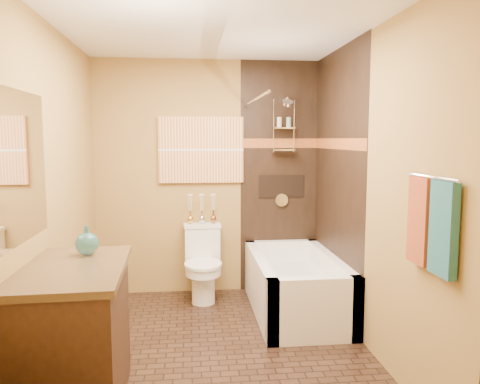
{
  "coord_description": "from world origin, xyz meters",
  "views": [
    {
      "loc": [
        -0.2,
        -3.53,
        1.66
      ],
      "look_at": [
        0.23,
        0.4,
        1.22
      ],
      "focal_mm": 35.0,
      "sensor_mm": 36.0,
      "label": 1
    }
  ],
  "objects": [
    {
      "name": "floor",
      "position": [
        0.0,
        0.0,
        0.0
      ],
      "size": [
        3.0,
        3.0,
        0.0
      ],
      "primitive_type": "plane",
      "color": "black",
      "rests_on": "ground"
    },
    {
      "name": "wall_left",
      "position": [
        -1.2,
        0.0,
        1.25
      ],
      "size": [
        0.02,
        3.0,
        2.5
      ],
      "primitive_type": "cube",
      "color": "olive",
      "rests_on": "floor"
    },
    {
      "name": "wall_right",
      "position": [
        1.2,
        0.0,
        1.25
      ],
      "size": [
        0.02,
        3.0,
        2.5
      ],
      "primitive_type": "cube",
      "color": "olive",
      "rests_on": "floor"
    },
    {
      "name": "wall_back",
      "position": [
        0.0,
        1.5,
        1.25
      ],
      "size": [
        2.4,
        0.02,
        2.5
      ],
      "primitive_type": "cube",
      "color": "olive",
      "rests_on": "floor"
    },
    {
      "name": "wall_front",
      "position": [
        0.0,
        -1.5,
        1.25
      ],
      "size": [
        2.4,
        0.02,
        2.5
      ],
      "primitive_type": "cube",
      "color": "olive",
      "rests_on": "floor"
    },
    {
      "name": "ceiling",
      "position": [
        0.0,
        0.0,
        2.5
      ],
      "size": [
        3.0,
        3.0,
        0.0
      ],
      "primitive_type": "plane",
      "color": "silver",
      "rests_on": "wall_back"
    },
    {
      "name": "alcove_tile_back",
      "position": [
        0.78,
        1.49,
        1.25
      ],
      "size": [
        0.85,
        0.01,
        2.5
      ],
      "primitive_type": "cube",
      "color": "black",
      "rests_on": "wall_back"
    },
    {
      "name": "alcove_tile_right",
      "position": [
        1.19,
        0.75,
        1.25
      ],
      "size": [
        0.01,
        1.5,
        2.5
      ],
      "primitive_type": "cube",
      "color": "black",
      "rests_on": "wall_right"
    },
    {
      "name": "mosaic_band_back",
      "position": [
        0.78,
        1.48,
        1.62
      ],
      "size": [
        0.85,
        0.01,
        0.1
      ],
      "primitive_type": "cube",
      "color": "maroon",
      "rests_on": "alcove_tile_back"
    },
    {
      "name": "mosaic_band_right",
      "position": [
        1.18,
        0.75,
        1.62
      ],
      "size": [
        0.01,
        1.5,
        0.1
      ],
      "primitive_type": "cube",
      "color": "maroon",
      "rests_on": "alcove_tile_right"
    },
    {
      "name": "alcove_niche",
      "position": [
        0.8,
        1.48,
        1.15
      ],
      "size": [
        0.5,
        0.01,
        0.25
      ],
      "primitive_type": "cube",
      "color": "black",
      "rests_on": "alcove_tile_back"
    },
    {
      "name": "shower_fixtures",
      "position": [
        0.8,
        1.38,
        1.67
      ],
      "size": [
        0.24,
        0.33,
        1.16
      ],
      "color": "silver",
      "rests_on": "floor"
    },
    {
      "name": "curtain_rod",
      "position": [
        0.4,
        0.75,
        2.02
      ],
      "size": [
        0.03,
        1.55,
        0.03
      ],
      "primitive_type": "cylinder",
      "rotation": [
        1.57,
        0.0,
        0.0
      ],
      "color": "silver",
      "rests_on": "wall_back"
    },
    {
      "name": "towel_bar",
      "position": [
        1.15,
        -1.05,
        1.45
      ],
      "size": [
        0.02,
        0.55,
        0.02
      ],
      "primitive_type": "cylinder",
      "rotation": [
        1.57,
        0.0,
        0.0
      ],
      "color": "silver",
      "rests_on": "wall_right"
    },
    {
      "name": "towel_teal",
      "position": [
        1.16,
        -1.18,
        1.18
      ],
      "size": [
        0.05,
        0.22,
        0.52
      ],
      "primitive_type": "cube",
      "color": "#1E5065",
      "rests_on": "towel_bar"
    },
    {
      "name": "towel_rust",
      "position": [
        1.16,
        -0.92,
        1.18
      ],
      "size": [
        0.05,
        0.22,
        0.52
      ],
      "primitive_type": "cube",
      "color": "maroon",
      "rests_on": "towel_bar"
    },
    {
      "name": "sunset_painting",
      "position": [
        -0.07,
        1.48,
        1.55
      ],
      "size": [
        0.9,
        0.04,
        0.7
      ],
      "primitive_type": "cube",
      "color": "#C4622E",
      "rests_on": "wall_back"
    },
    {
      "name": "vanity_mirror",
      "position": [
        -1.19,
        -0.71,
        1.5
      ],
      "size": [
        0.01,
        1.0,
        0.9
      ],
      "primitive_type": "cube",
      "color": "white",
      "rests_on": "wall_left"
    },
    {
      "name": "bathtub",
      "position": [
        0.8,
        0.75,
        0.22
      ],
      "size": [
        0.8,
        1.5,
        0.55
      ],
      "color": "white",
      "rests_on": "floor"
    },
    {
      "name": "toilet",
      "position": [
        -0.07,
        1.22,
        0.39
      ],
      "size": [
        0.4,
        0.59,
        0.77
      ],
      "rotation": [
        0.0,
        0.0,
        0.06
      ],
      "color": "white",
      "rests_on": "floor"
    },
    {
      "name": "vanity",
      "position": [
        -0.92,
        -0.71,
        0.46
      ],
      "size": [
        0.66,
        1.05,
        0.91
      ],
      "rotation": [
        0.0,
        0.0,
        0.04
      ],
      "color": "black",
      "rests_on": "floor"
    },
    {
      "name": "teal_bottle",
      "position": [
        -0.87,
        -0.44,
        1.0
      ],
      "size": [
        0.17,
        0.17,
        0.24
      ],
      "primitive_type": null,
      "rotation": [
        0.0,
        0.0,
        -0.14
      ],
      "color": "#256D71",
      "rests_on": "vanity"
    },
    {
      "name": "bud_vases",
      "position": [
        -0.07,
        1.39,
        0.94
      ],
      "size": [
        0.31,
        0.07,
        0.31
      ],
      "color": "gold",
      "rests_on": "toilet"
    }
  ]
}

